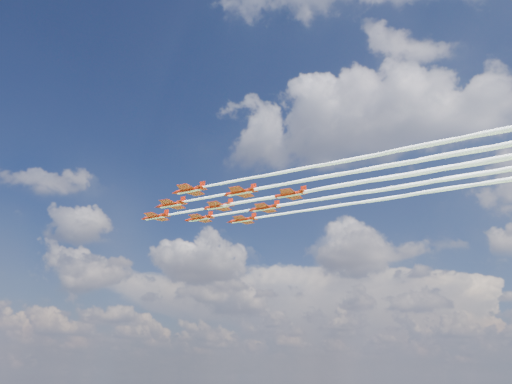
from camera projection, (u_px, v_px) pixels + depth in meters
The scene contains 6 objects.
jet_lead at pixel (393, 177), 115.44m from camera, with size 142.62×11.65×2.44m.
jet_row2_port at pixel (436, 157), 105.16m from camera, with size 142.62×11.65×2.44m.
jet_row2_starb at pixel (445, 179), 116.87m from camera, with size 142.62×11.65×2.44m.
jet_row3_port at pixel (489, 133), 94.87m from camera, with size 142.62×11.65×2.44m.
jet_row3_centre at pixel (492, 160), 106.58m from camera, with size 142.62×11.65×2.44m.
jet_row3_starb at pixel (495, 182), 118.30m from camera, with size 142.62×11.65×2.44m.
Camera 1 is at (55.67, -109.46, 39.70)m, focal length 35.00 mm.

